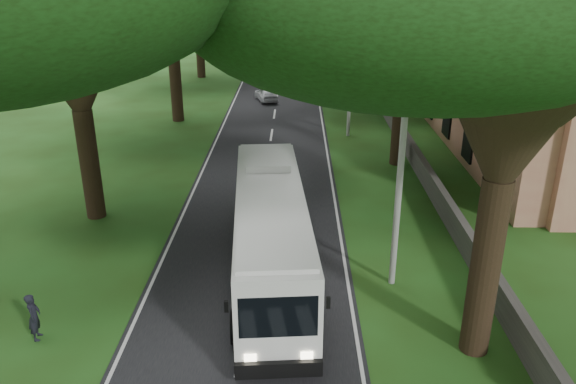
{
  "coord_description": "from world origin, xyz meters",
  "views": [
    {
      "loc": [
        1.74,
        -12.89,
        11.53
      ],
      "look_at": [
        1.42,
        9.87,
        2.2
      ],
      "focal_mm": 35.0,
      "sensor_mm": 36.0,
      "label": 1
    }
  ],
  "objects_px": {
    "pole_mid": "(350,77)",
    "distant_car_c": "(289,53)",
    "coach_bus": "(271,231)",
    "church": "(560,80)",
    "distant_car_b": "(252,70)",
    "pedestrian": "(34,317)",
    "pole_far": "(333,40)",
    "distant_car_a": "(266,94)",
    "pole_near": "(399,182)"
  },
  "relations": [
    {
      "from": "pole_mid",
      "to": "distant_car_c",
      "type": "distance_m",
      "value": 34.81
    },
    {
      "from": "coach_bus",
      "to": "distant_car_c",
      "type": "relative_size",
      "value": 2.45
    },
    {
      "from": "church",
      "to": "pole_mid",
      "type": "bearing_deg",
      "value": 160.19
    },
    {
      "from": "distant_car_b",
      "to": "pedestrian",
      "type": "bearing_deg",
      "value": -82.36
    },
    {
      "from": "pole_far",
      "to": "distant_car_a",
      "type": "relative_size",
      "value": 2.17
    },
    {
      "from": "coach_bus",
      "to": "distant_car_a",
      "type": "relative_size",
      "value": 3.39
    },
    {
      "from": "distant_car_c",
      "to": "pedestrian",
      "type": "distance_m",
      "value": 58.46
    },
    {
      "from": "pedestrian",
      "to": "pole_far",
      "type": "bearing_deg",
      "value": -26.43
    },
    {
      "from": "church",
      "to": "coach_bus",
      "type": "height_order",
      "value": "church"
    },
    {
      "from": "church",
      "to": "pole_mid",
      "type": "height_order",
      "value": "church"
    },
    {
      "from": "pole_near",
      "to": "distant_car_b",
      "type": "relative_size",
      "value": 2.02
    },
    {
      "from": "church",
      "to": "distant_car_b",
      "type": "distance_m",
      "value": 34.41
    },
    {
      "from": "pole_far",
      "to": "distant_car_c",
      "type": "bearing_deg",
      "value": 108.17
    },
    {
      "from": "pole_mid",
      "to": "pedestrian",
      "type": "relative_size",
      "value": 4.8
    },
    {
      "from": "pole_near",
      "to": "pedestrian",
      "type": "distance_m",
      "value": 13.22
    },
    {
      "from": "pole_mid",
      "to": "distant_car_a",
      "type": "height_order",
      "value": "pole_mid"
    },
    {
      "from": "pole_near",
      "to": "coach_bus",
      "type": "distance_m",
      "value": 5.23
    },
    {
      "from": "distant_car_b",
      "to": "distant_car_c",
      "type": "height_order",
      "value": "distant_car_c"
    },
    {
      "from": "pole_near",
      "to": "distant_car_a",
      "type": "bearing_deg",
      "value": 101.79
    },
    {
      "from": "distant_car_c",
      "to": "pedestrian",
      "type": "xyz_separation_m",
      "value": [
        -7.56,
        -57.97,
        0.06
      ]
    },
    {
      "from": "pole_far",
      "to": "coach_bus",
      "type": "xyz_separation_m",
      "value": [
        -4.7,
        -39.49,
        -2.22
      ]
    },
    {
      "from": "pole_near",
      "to": "pedestrian",
      "type": "xyz_separation_m",
      "value": [
        -12.26,
        -3.64,
        -3.35
      ]
    },
    {
      "from": "church",
      "to": "pole_far",
      "type": "relative_size",
      "value": 3.0
    },
    {
      "from": "pole_near",
      "to": "distant_car_a",
      "type": "xyz_separation_m",
      "value": [
        -6.42,
        30.77,
        -3.52
      ]
    },
    {
      "from": "coach_bus",
      "to": "distant_car_b",
      "type": "distance_m",
      "value": 42.26
    },
    {
      "from": "distant_car_a",
      "to": "distant_car_c",
      "type": "relative_size",
      "value": 0.72
    },
    {
      "from": "pole_mid",
      "to": "coach_bus",
      "type": "xyz_separation_m",
      "value": [
        -4.7,
        -19.49,
        -2.22
      ]
    },
    {
      "from": "pole_far",
      "to": "distant_car_b",
      "type": "relative_size",
      "value": 2.02
    },
    {
      "from": "pedestrian",
      "to": "pole_near",
      "type": "bearing_deg",
      "value": -84.19
    },
    {
      "from": "pole_near",
      "to": "distant_car_a",
      "type": "height_order",
      "value": "pole_near"
    },
    {
      "from": "church",
      "to": "distant_car_c",
      "type": "height_order",
      "value": "church"
    },
    {
      "from": "pole_mid",
      "to": "distant_car_b",
      "type": "distance_m",
      "value": 24.38
    },
    {
      "from": "church",
      "to": "pole_near",
      "type": "relative_size",
      "value": 3.0
    },
    {
      "from": "distant_car_c",
      "to": "pedestrian",
      "type": "bearing_deg",
      "value": 91.4
    },
    {
      "from": "distant_car_a",
      "to": "distant_car_b",
      "type": "xyz_separation_m",
      "value": [
        -2.08,
        11.81,
        0.02
      ]
    },
    {
      "from": "distant_car_a",
      "to": "pole_mid",
      "type": "bearing_deg",
      "value": 103.93
    },
    {
      "from": "church",
      "to": "distant_car_b",
      "type": "height_order",
      "value": "church"
    },
    {
      "from": "distant_car_a",
      "to": "distant_car_b",
      "type": "bearing_deg",
      "value": -96.91
    },
    {
      "from": "church",
      "to": "distant_car_a",
      "type": "xyz_separation_m",
      "value": [
        -18.79,
        15.23,
        -4.25
      ]
    },
    {
      "from": "distant_car_a",
      "to": "distant_car_c",
      "type": "xyz_separation_m",
      "value": [
        1.72,
        23.55,
        0.11
      ]
    },
    {
      "from": "coach_bus",
      "to": "distant_car_a",
      "type": "bearing_deg",
      "value": 88.76
    },
    {
      "from": "coach_bus",
      "to": "distant_car_c",
      "type": "xyz_separation_m",
      "value": [
        0.0,
        53.81,
        -1.19
      ]
    },
    {
      "from": "church",
      "to": "pedestrian",
      "type": "relative_size",
      "value": 14.4
    },
    {
      "from": "pole_mid",
      "to": "distant_car_b",
      "type": "relative_size",
      "value": 2.02
    },
    {
      "from": "pole_far",
      "to": "distant_car_c",
      "type": "height_order",
      "value": "pole_far"
    },
    {
      "from": "distant_car_c",
      "to": "church",
      "type": "bearing_deg",
      "value": 122.58
    },
    {
      "from": "pole_near",
      "to": "pole_far",
      "type": "distance_m",
      "value": 40.0
    },
    {
      "from": "pole_far",
      "to": "distant_car_a",
      "type": "distance_m",
      "value": 11.78
    },
    {
      "from": "coach_bus",
      "to": "distant_car_c",
      "type": "distance_m",
      "value": 53.82
    },
    {
      "from": "coach_bus",
      "to": "church",
      "type": "bearing_deg",
      "value": 36.88
    }
  ]
}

